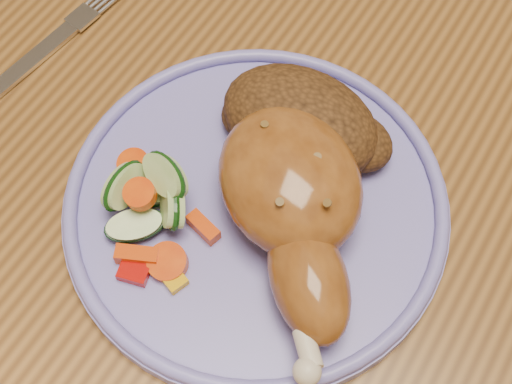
# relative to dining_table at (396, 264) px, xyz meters

# --- Properties ---
(dining_table) EXTENTS (0.90, 1.40, 0.75)m
(dining_table) POSITION_rel_dining_table_xyz_m (0.00, 0.00, 0.00)
(dining_table) COLOR brown
(dining_table) RESTS_ON ground
(plate) EXTENTS (0.27, 0.27, 0.01)m
(plate) POSITION_rel_dining_table_xyz_m (-0.10, -0.05, 0.09)
(plate) COLOR #736CC6
(plate) RESTS_ON dining_table
(plate_rim) EXTENTS (0.26, 0.26, 0.01)m
(plate_rim) POSITION_rel_dining_table_xyz_m (-0.10, -0.05, 0.10)
(plate_rim) COLOR #736CC6
(plate_rim) RESTS_ON plate
(chicken_leg) EXTENTS (0.16, 0.18, 0.06)m
(chicken_leg) POSITION_rel_dining_table_xyz_m (-0.07, -0.05, 0.12)
(chicken_leg) COLOR brown
(chicken_leg) RESTS_ON plate
(rice_pilaf) EXTENTS (0.12, 0.08, 0.05)m
(rice_pilaf) POSITION_rel_dining_table_xyz_m (-0.10, 0.01, 0.11)
(rice_pilaf) COLOR #4B2C12
(rice_pilaf) RESTS_ON plate
(vegetable_pile) EXTENTS (0.09, 0.09, 0.05)m
(vegetable_pile) POSITION_rel_dining_table_xyz_m (-0.16, -0.10, 0.11)
(vegetable_pile) COLOR #A50A05
(vegetable_pile) RESTS_ON plate
(fork) EXTENTS (0.04, 0.17, 0.00)m
(fork) POSITION_rel_dining_table_xyz_m (-0.32, -0.02, 0.09)
(fork) COLOR silver
(fork) RESTS_ON dining_table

